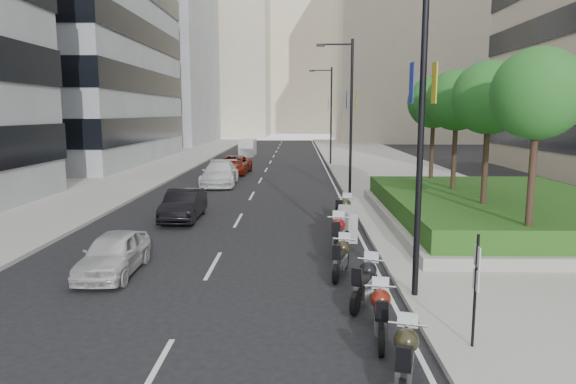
{
  "coord_description": "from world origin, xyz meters",
  "views": [
    {
      "loc": [
        1.22,
        -11.95,
        4.88
      ],
      "look_at": [
        0.87,
        6.61,
        2.0
      ],
      "focal_mm": 32.0,
      "sensor_mm": 36.0,
      "label": 1
    }
  ],
  "objects_px": {
    "parking_sign": "(476,285)",
    "car_b": "(184,205)",
    "motorcycle_4": "(338,235)",
    "lamp_post_1": "(349,109)",
    "motorcycle_0": "(405,360)",
    "motorcycle_1": "(381,314)",
    "delivery_van": "(248,148)",
    "motorcycle_5": "(348,224)",
    "motorcycle_2": "(365,282)",
    "lamp_post_0": "(416,105)",
    "motorcycle_3": "(341,258)",
    "car_a": "(114,253)",
    "car_d": "(233,165)",
    "car_c": "(220,174)",
    "lamp_post_2": "(329,111)",
    "motorcycle_6": "(344,211)"
  },
  "relations": [
    {
      "from": "car_a",
      "to": "car_b",
      "type": "bearing_deg",
      "value": 86.63
    },
    {
      "from": "lamp_post_0",
      "to": "car_b",
      "type": "xyz_separation_m",
      "value": [
        -8.15,
        10.08,
        -4.37
      ]
    },
    {
      "from": "motorcycle_6",
      "to": "car_c",
      "type": "relative_size",
      "value": 0.4
    },
    {
      "from": "motorcycle_2",
      "to": "motorcycle_3",
      "type": "xyz_separation_m",
      "value": [
        -0.42,
        2.33,
        -0.02
      ]
    },
    {
      "from": "lamp_post_0",
      "to": "motorcycle_3",
      "type": "distance_m",
      "value": 5.21
    },
    {
      "from": "motorcycle_1",
      "to": "motorcycle_2",
      "type": "height_order",
      "value": "motorcycle_2"
    },
    {
      "from": "motorcycle_4",
      "to": "motorcycle_3",
      "type": "bearing_deg",
      "value": -174.2
    },
    {
      "from": "motorcycle_0",
      "to": "motorcycle_1",
      "type": "height_order",
      "value": "motorcycle_1"
    },
    {
      "from": "car_d",
      "to": "motorcycle_1",
      "type": "bearing_deg",
      "value": -73.61
    },
    {
      "from": "lamp_post_1",
      "to": "car_c",
      "type": "distance_m",
      "value": 10.24
    },
    {
      "from": "car_a",
      "to": "parking_sign",
      "type": "bearing_deg",
      "value": -29.65
    },
    {
      "from": "motorcycle_0",
      "to": "motorcycle_4",
      "type": "xyz_separation_m",
      "value": [
        -0.5,
        9.03,
        0.07
      ]
    },
    {
      "from": "motorcycle_1",
      "to": "delivery_van",
      "type": "bearing_deg",
      "value": 16.21
    },
    {
      "from": "lamp_post_1",
      "to": "motorcycle_3",
      "type": "relative_size",
      "value": 4.44
    },
    {
      "from": "parking_sign",
      "to": "car_b",
      "type": "height_order",
      "value": "parking_sign"
    },
    {
      "from": "motorcycle_0",
      "to": "car_b",
      "type": "height_order",
      "value": "car_b"
    },
    {
      "from": "parking_sign",
      "to": "motorcycle_1",
      "type": "xyz_separation_m",
      "value": [
        -1.78,
        0.64,
        -0.9
      ]
    },
    {
      "from": "motorcycle_1",
      "to": "motorcycle_5",
      "type": "xyz_separation_m",
      "value": [
        0.16,
        9.07,
        0.02
      ]
    },
    {
      "from": "car_d",
      "to": "delivery_van",
      "type": "xyz_separation_m",
      "value": [
        -0.55,
        17.5,
        0.13
      ]
    },
    {
      "from": "car_c",
      "to": "lamp_post_1",
      "type": "bearing_deg",
      "value": -30.16
    },
    {
      "from": "motorcycle_4",
      "to": "car_a",
      "type": "xyz_separation_m",
      "value": [
        -7.01,
        -2.54,
        0.01
      ]
    },
    {
      "from": "motorcycle_1",
      "to": "motorcycle_5",
      "type": "relative_size",
      "value": 1.03
    },
    {
      "from": "motorcycle_1",
      "to": "delivery_van",
      "type": "xyz_separation_m",
      "value": [
        -7.51,
        47.72,
        0.31
      ]
    },
    {
      "from": "motorcycle_1",
      "to": "motorcycle_5",
      "type": "distance_m",
      "value": 9.07
    },
    {
      "from": "parking_sign",
      "to": "car_d",
      "type": "distance_m",
      "value": 32.08
    },
    {
      "from": "parking_sign",
      "to": "car_d",
      "type": "xyz_separation_m",
      "value": [
        -8.74,
        30.86,
        -0.72
      ]
    },
    {
      "from": "motorcycle_5",
      "to": "lamp_post_2",
      "type": "bearing_deg",
      "value": 4.67
    },
    {
      "from": "lamp_post_0",
      "to": "motorcycle_4",
      "type": "bearing_deg",
      "value": 108.21
    },
    {
      "from": "lamp_post_1",
      "to": "car_d",
      "type": "bearing_deg",
      "value": 126.68
    },
    {
      "from": "motorcycle_2",
      "to": "motorcycle_5",
      "type": "height_order",
      "value": "motorcycle_5"
    },
    {
      "from": "lamp_post_2",
      "to": "motorcycle_0",
      "type": "bearing_deg",
      "value": -91.48
    },
    {
      "from": "lamp_post_1",
      "to": "motorcycle_6",
      "type": "xyz_separation_m",
      "value": [
        -0.91,
        -7.96,
        -4.45
      ]
    },
    {
      "from": "lamp_post_0",
      "to": "motorcycle_3",
      "type": "relative_size",
      "value": 4.44
    },
    {
      "from": "motorcycle_4",
      "to": "car_b",
      "type": "bearing_deg",
      "value": 58.22
    },
    {
      "from": "lamp_post_1",
      "to": "car_a",
      "type": "bearing_deg",
      "value": -119.75
    },
    {
      "from": "motorcycle_3",
      "to": "motorcycle_4",
      "type": "height_order",
      "value": "motorcycle_4"
    },
    {
      "from": "lamp_post_1",
      "to": "motorcycle_2",
      "type": "distance_m",
      "value": 17.91
    },
    {
      "from": "parking_sign",
      "to": "motorcycle_1",
      "type": "relative_size",
      "value": 1.19
    },
    {
      "from": "lamp_post_1",
      "to": "motorcycle_4",
      "type": "bearing_deg",
      "value": -96.99
    },
    {
      "from": "car_b",
      "to": "lamp_post_0",
      "type": "bearing_deg",
      "value": -51.29
    },
    {
      "from": "motorcycle_4",
      "to": "car_c",
      "type": "distance_m",
      "value": 18.07
    },
    {
      "from": "delivery_van",
      "to": "motorcycle_5",
      "type": "bearing_deg",
      "value": -78.72
    },
    {
      "from": "motorcycle_5",
      "to": "car_d",
      "type": "relative_size",
      "value": 0.38
    },
    {
      "from": "motorcycle_0",
      "to": "car_d",
      "type": "bearing_deg",
      "value": 27.14
    },
    {
      "from": "lamp_post_1",
      "to": "delivery_van",
      "type": "relative_size",
      "value": 2.03
    },
    {
      "from": "motorcycle_3",
      "to": "car_a",
      "type": "height_order",
      "value": "car_a"
    },
    {
      "from": "lamp_post_1",
      "to": "motorcycle_0",
      "type": "height_order",
      "value": "lamp_post_1"
    },
    {
      "from": "parking_sign",
      "to": "lamp_post_0",
      "type": "bearing_deg",
      "value": 102.33
    },
    {
      "from": "car_d",
      "to": "motorcycle_2",
      "type": "bearing_deg",
      "value": -72.82
    },
    {
      "from": "motorcycle_3",
      "to": "car_c",
      "type": "relative_size",
      "value": 0.37
    }
  ]
}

